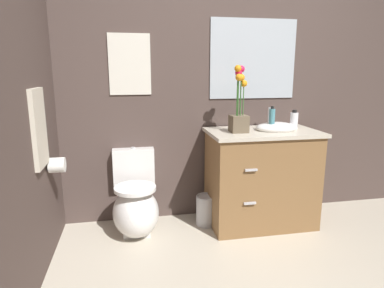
# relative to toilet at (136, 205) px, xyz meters

# --- Properties ---
(wall_back) EXTENTS (4.61, 0.05, 2.50)m
(wall_back) POSITION_rel_toilet_xyz_m (1.06, 0.30, 1.01)
(wall_back) COLOR #4C3D38
(wall_back) RESTS_ON ground_plane
(wall_left) EXTENTS (0.05, 4.35, 2.50)m
(wall_left) POSITION_rel_toilet_xyz_m (-0.65, -0.81, 1.01)
(wall_left) COLOR #4C3D38
(wall_left) RESTS_ON ground_plane
(toilet) EXTENTS (0.38, 0.59, 0.69)m
(toilet) POSITION_rel_toilet_xyz_m (0.00, 0.00, 0.00)
(toilet) COLOR white
(toilet) RESTS_ON ground_plane
(vanity_cabinet) EXTENTS (0.94, 0.56, 1.03)m
(vanity_cabinet) POSITION_rel_toilet_xyz_m (1.10, -0.03, 0.19)
(vanity_cabinet) COLOR brown
(vanity_cabinet) RESTS_ON ground_plane
(flower_vase) EXTENTS (0.14, 0.14, 0.55)m
(flower_vase) POSITION_rel_toilet_xyz_m (0.87, -0.05, 0.79)
(flower_vase) COLOR brown
(flower_vase) RESTS_ON vanity_cabinet
(soap_bottle) EXTENTS (0.07, 0.07, 0.17)m
(soap_bottle) POSITION_rel_toilet_xyz_m (1.40, 0.01, 0.68)
(soap_bottle) COLOR white
(soap_bottle) RESTS_ON vanity_cabinet
(lotion_bottle) EXTENTS (0.05, 0.05, 0.21)m
(lotion_bottle) POSITION_rel_toilet_xyz_m (1.16, -0.06, 0.70)
(lotion_bottle) COLOR teal
(lotion_bottle) RESTS_ON vanity_cabinet
(trash_bin) EXTENTS (0.18, 0.18, 0.27)m
(trash_bin) POSITION_rel_toilet_xyz_m (0.62, 0.03, -0.11)
(trash_bin) COLOR #B7B7BC
(trash_bin) RESTS_ON ground_plane
(wall_poster) EXTENTS (0.35, 0.01, 0.51)m
(wall_poster) POSITION_rel_toilet_xyz_m (-0.00, 0.27, 1.16)
(wall_poster) COLOR silver
(wall_mirror) EXTENTS (0.80, 0.01, 0.70)m
(wall_mirror) POSITION_rel_toilet_xyz_m (1.10, 0.27, 1.21)
(wall_mirror) COLOR #B2BCC6
(hanging_towel) EXTENTS (0.03, 0.28, 0.52)m
(hanging_towel) POSITION_rel_toilet_xyz_m (-0.61, -0.37, 0.74)
(hanging_towel) COLOR beige
(toilet_paper_roll) EXTENTS (0.11, 0.11, 0.11)m
(toilet_paper_roll) POSITION_rel_toilet_xyz_m (-0.55, -0.20, 0.44)
(toilet_paper_roll) COLOR white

